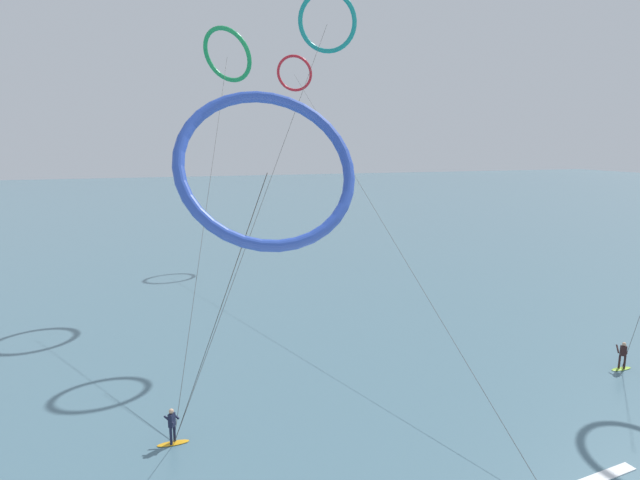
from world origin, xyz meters
The scene contains 7 objects.
sea_water centered at (0.00, 105.85, 0.04)m, with size 400.00×200.00×0.08m, color slate.
surfer_amber centered at (-7.81, 18.02, 0.82)m, with size 1.40×0.72×1.70m.
surfer_lime centered at (17.83, 17.75, 0.82)m, with size 1.40×0.71×1.70m.
kite_crimson centered at (8.10, 55.77, 21.22)m, with size 5.12×48.70×23.31m.
kite_emerald centered at (-1.58, 41.70, 20.62)m, with size 8.81×26.34×22.86m.
kite_cobalt centered at (-4.85, 10.56, 12.65)m, with size 5.55×9.04×14.89m.
kite_teal centered at (4.34, 32.75, 21.74)m, with size 14.49×16.71×23.85m.
Camera 1 is at (-7.79, -3.46, 13.31)m, focal length 28.35 mm.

